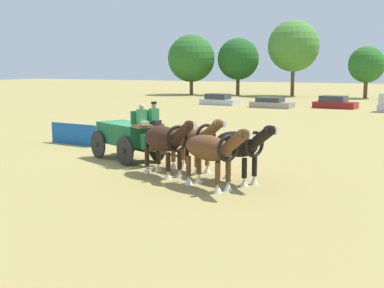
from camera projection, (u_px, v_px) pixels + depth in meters
The scene contains 14 objects.
ground_plane at pixel (127, 160), 22.72m from camera, with size 220.00×220.00×0.00m, color #9E8C4C.
show_wagon at pixel (129, 135), 22.41m from camera, with size 5.65×3.16×2.63m.
draft_horse_rear_near at pixel (192, 138), 20.02m from camera, with size 3.02×1.79×2.18m.
draft_horse_rear_off at pixel (165, 140), 19.21m from camera, with size 2.90×1.73×2.20m.
draft_horse_lead_near at pixel (239, 146), 18.01m from camera, with size 2.85×1.69×2.17m.
draft_horse_lead_off at pixel (211, 150), 17.20m from camera, with size 3.06×1.77×2.17m.
parked_vehicle_a at pixel (219, 100), 55.19m from camera, with size 4.16×2.04×1.16m.
parked_vehicle_b at pixel (271, 103), 51.09m from camera, with size 4.32×2.05×1.01m.
parked_vehicle_c at pixel (335, 103), 50.50m from camera, with size 4.19×2.31×1.22m.
tree_a at pixel (191, 58), 73.96m from camera, with size 6.74×6.74×8.54m.
tree_b at pixel (238, 59), 72.36m from camera, with size 5.81×5.81×7.98m.
tree_c at pixel (294, 46), 70.28m from camera, with size 7.00×7.00×10.30m.
tree_d at pixel (367, 65), 65.48m from camera, with size 4.62×4.62×6.60m.
sponsor_banner at pixel (74, 134), 27.04m from camera, with size 3.20×0.06×1.10m, color #1959B2.
Camera 1 is at (12.78, -18.58, 4.07)m, focal length 48.35 mm.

